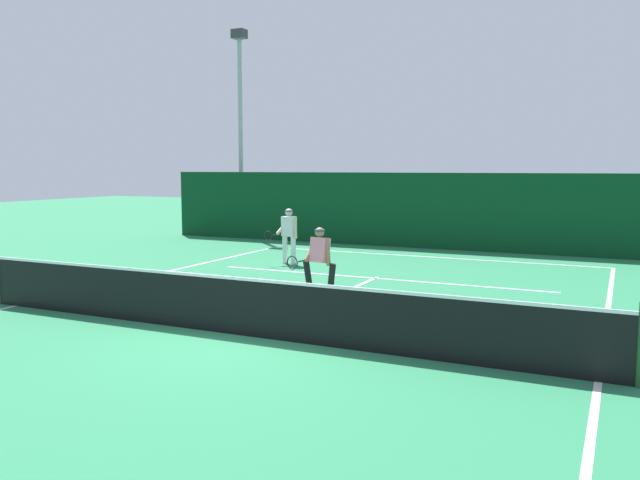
{
  "coord_description": "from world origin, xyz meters",
  "views": [
    {
      "loc": [
        5.65,
        -8.93,
        2.8
      ],
      "look_at": [
        -1.17,
        5.42,
        1.0
      ],
      "focal_mm": 36.11,
      "sensor_mm": 36.0,
      "label": 1
    }
  ],
  "objects": [
    {
      "name": "back_fence_windscreen",
      "position": [
        0.0,
        12.69,
        1.31
      ],
      "size": [
        21.9,
        0.12,
        2.62
      ],
      "primitive_type": "cube",
      "color": "#093A1D",
      "rests_on": "ground_plane"
    },
    {
      "name": "court_line_baseline_far",
      "position": [
        0.0,
        10.61,
        0.0
      ],
      "size": [
        10.88,
        0.1,
        0.01
      ],
      "primitive_type": "cube",
      "color": "white",
      "rests_on": "ground_plane"
    },
    {
      "name": "court_line_service",
      "position": [
        0.0,
        6.21,
        0.0
      ],
      "size": [
        8.87,
        0.1,
        0.01
      ],
      "primitive_type": "cube",
      "color": "white",
      "rests_on": "ground_plane"
    },
    {
      "name": "court_line_centre",
      "position": [
        0.0,
        3.2,
        0.0
      ],
      "size": [
        0.1,
        6.4,
        0.01
      ],
      "primitive_type": "cube",
      "color": "white",
      "rests_on": "ground_plane"
    },
    {
      "name": "court_line_sideline_left",
      "position": [
        -5.44,
        0.0,
        0.0
      ],
      "size": [
        0.1,
        21.21,
        0.01
      ],
      "primitive_type": "cube",
      "color": "white",
      "rests_on": "ground_plane"
    },
    {
      "name": "light_pole",
      "position": [
        -8.79,
        13.83,
        5.04
      ],
      "size": [
        0.55,
        0.44,
        8.34
      ],
      "color": "#9EA39E",
      "rests_on": "ground_plane"
    },
    {
      "name": "tennis_net",
      "position": [
        0.0,
        0.0,
        0.51
      ],
      "size": [
        11.92,
        0.09,
        1.11
      ],
      "color": "#1E4723",
      "rests_on": "ground_plane"
    },
    {
      "name": "tennis_ball",
      "position": [
        -0.6,
        1.59,
        0.03
      ],
      "size": [
        0.07,
        0.07,
        0.07
      ],
      "primitive_type": "sphere",
      "color": "#D1E033",
      "rests_on": "ground_plane"
    },
    {
      "name": "player_far",
      "position": [
        -3.14,
        7.43,
        0.89
      ],
      "size": [
        0.87,
        0.89,
        1.62
      ],
      "rotation": [
        0.0,
        0.0,
        2.9
      ],
      "color": "silver",
      "rests_on": "ground_plane"
    },
    {
      "name": "ground_plane",
      "position": [
        0.0,
        0.0,
        0.0
      ],
      "size": [
        80.0,
        80.0,
        0.0
      ],
      "primitive_type": "plane",
      "color": "#28794D"
    },
    {
      "name": "player_near",
      "position": [
        -0.24,
        3.4,
        0.83
      ],
      "size": [
        0.98,
        0.86,
        1.53
      ],
      "rotation": [
        0.0,
        0.0,
        2.93
      ],
      "color": "black",
      "rests_on": "ground_plane"
    },
    {
      "name": "court_line_sideline_right",
      "position": [
        5.44,
        0.0,
        0.0
      ],
      "size": [
        0.1,
        21.21,
        0.01
      ],
      "primitive_type": "cube",
      "color": "white",
      "rests_on": "ground_plane"
    }
  ]
}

